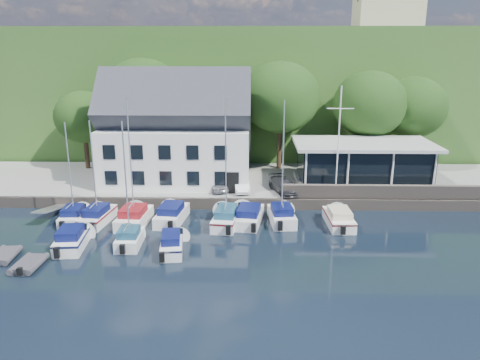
{
  "coord_description": "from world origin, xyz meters",
  "views": [
    {
      "loc": [
        0.23,
        -28.13,
        13.97
      ],
      "look_at": [
        -0.67,
        9.0,
        3.28
      ],
      "focal_mm": 35.0,
      "sensor_mm": 36.0,
      "label": 1
    }
  ],
  "objects_px": {
    "car_white": "(241,184)",
    "boat_r1_5": "(249,214)",
    "boat_r1_0": "(70,173)",
    "club_pavilion": "(362,163)",
    "boat_r1_3": "(172,212)",
    "car_silver": "(217,183)",
    "boat_r1_6": "(283,167)",
    "boat_r1_2": "(131,168)",
    "car_blue": "(316,183)",
    "boat_r2_1": "(126,190)",
    "boat_r2_2": "(172,241)",
    "boat_r1_7": "(339,217)",
    "dinghy_1": "(29,263)",
    "boat_r1_1": "(93,169)",
    "boat_r2_0": "(72,237)",
    "dinghy_0": "(4,255)",
    "harbor_building": "(177,138)",
    "car_dgrey": "(284,185)",
    "flagpole": "(338,142)",
    "boat_r1_4": "(226,169)"
  },
  "relations": [
    {
      "from": "boat_r1_1",
      "to": "car_blue",
      "type": "bearing_deg",
      "value": 25.77
    },
    {
      "from": "car_blue",
      "to": "boat_r1_7",
      "type": "bearing_deg",
      "value": -97.73
    },
    {
      "from": "boat_r2_1",
      "to": "boat_r1_0",
      "type": "bearing_deg",
      "value": 139.6
    },
    {
      "from": "boat_r1_1",
      "to": "boat_r2_2",
      "type": "distance_m",
      "value": 9.49
    },
    {
      "from": "club_pavilion",
      "to": "car_blue",
      "type": "relative_size",
      "value": 3.55
    },
    {
      "from": "boat_r1_3",
      "to": "car_silver",
      "type": "bearing_deg",
      "value": 66.59
    },
    {
      "from": "car_silver",
      "to": "car_blue",
      "type": "height_order",
      "value": "car_blue"
    },
    {
      "from": "club_pavilion",
      "to": "boat_r2_1",
      "type": "distance_m",
      "value": 23.48
    },
    {
      "from": "boat_r2_1",
      "to": "car_dgrey",
      "type": "bearing_deg",
      "value": 38.5
    },
    {
      "from": "flagpole",
      "to": "car_silver",
      "type": "bearing_deg",
      "value": 173.11
    },
    {
      "from": "car_silver",
      "to": "boat_r1_6",
      "type": "xyz_separation_m",
      "value": [
        5.71,
        -5.73,
        3.1
      ]
    },
    {
      "from": "car_blue",
      "to": "boat_r1_4",
      "type": "xyz_separation_m",
      "value": [
        -8.11,
        -6.62,
        3.04
      ]
    },
    {
      "from": "boat_r1_6",
      "to": "boat_r1_4",
      "type": "bearing_deg",
      "value": 179.97
    },
    {
      "from": "dinghy_1",
      "to": "boat_r1_3",
      "type": "bearing_deg",
      "value": 49.37
    },
    {
      "from": "boat_r2_1",
      "to": "harbor_building",
      "type": "bearing_deg",
      "value": 81.86
    },
    {
      "from": "boat_r1_5",
      "to": "boat_r2_2",
      "type": "relative_size",
      "value": 1.15
    },
    {
      "from": "boat_r2_2",
      "to": "harbor_building",
      "type": "bearing_deg",
      "value": 89.34
    },
    {
      "from": "dinghy_1",
      "to": "club_pavilion",
      "type": "bearing_deg",
      "value": 35.78
    },
    {
      "from": "club_pavilion",
      "to": "boat_r1_5",
      "type": "relative_size",
      "value": 1.98
    },
    {
      "from": "boat_r1_1",
      "to": "boat_r1_7",
      "type": "distance_m",
      "value": 19.98
    },
    {
      "from": "boat_r1_5",
      "to": "boat_r1_4",
      "type": "bearing_deg",
      "value": -157.8
    },
    {
      "from": "car_white",
      "to": "boat_r2_1",
      "type": "relative_size",
      "value": 0.44
    },
    {
      "from": "car_silver",
      "to": "boat_r2_1",
      "type": "relative_size",
      "value": 0.44
    },
    {
      "from": "car_blue",
      "to": "boat_r2_1",
      "type": "height_order",
      "value": "boat_r2_1"
    },
    {
      "from": "car_white",
      "to": "boat_r2_2",
      "type": "height_order",
      "value": "car_white"
    },
    {
      "from": "boat_r1_1",
      "to": "boat_r1_7",
      "type": "bearing_deg",
      "value": 6.42
    },
    {
      "from": "boat_r1_6",
      "to": "boat_r1_7",
      "type": "bearing_deg",
      "value": -11.41
    },
    {
      "from": "boat_r1_5",
      "to": "dinghy_1",
      "type": "bearing_deg",
      "value": -140.48
    },
    {
      "from": "car_dgrey",
      "to": "boat_r2_1",
      "type": "relative_size",
      "value": 0.52
    },
    {
      "from": "car_dgrey",
      "to": "boat_r2_1",
      "type": "height_order",
      "value": "boat_r2_1"
    },
    {
      "from": "car_white",
      "to": "boat_r2_0",
      "type": "relative_size",
      "value": 0.64
    },
    {
      "from": "club_pavilion",
      "to": "boat_r1_3",
      "type": "xyz_separation_m",
      "value": [
        -17.26,
        -8.13,
        -2.27
      ]
    },
    {
      "from": "car_blue",
      "to": "boat_r1_0",
      "type": "xyz_separation_m",
      "value": [
        -20.65,
        -6.36,
        2.51
      ]
    },
    {
      "from": "boat_r1_3",
      "to": "dinghy_0",
      "type": "bearing_deg",
      "value": -137.71
    },
    {
      "from": "boat_r1_5",
      "to": "boat_r2_2",
      "type": "distance_m",
      "value": 7.78
    },
    {
      "from": "boat_r1_2",
      "to": "dinghy_1",
      "type": "distance_m",
      "value": 10.34
    },
    {
      "from": "harbor_building",
      "to": "boat_r1_4",
      "type": "xyz_separation_m",
      "value": [
        5.26,
        -9.15,
        -0.68
      ]
    },
    {
      "from": "boat_r1_1",
      "to": "boat_r1_2",
      "type": "height_order",
      "value": "boat_r1_2"
    },
    {
      "from": "dinghy_1",
      "to": "boat_r2_0",
      "type": "bearing_deg",
      "value": 65.37
    },
    {
      "from": "car_white",
      "to": "boat_r2_2",
      "type": "bearing_deg",
      "value": -118.33
    },
    {
      "from": "car_silver",
      "to": "car_white",
      "type": "xyz_separation_m",
      "value": [
        2.31,
        -0.24,
        -0.02
      ]
    },
    {
      "from": "boat_r1_6",
      "to": "boat_r1_7",
      "type": "xyz_separation_m",
      "value": [
        4.58,
        -0.41,
        -4.01
      ]
    },
    {
      "from": "club_pavilion",
      "to": "dinghy_1",
      "type": "xyz_separation_m",
      "value": [
        -25.23,
        -16.71,
        -2.72
      ]
    },
    {
      "from": "dinghy_1",
      "to": "boat_r1_2",
      "type": "bearing_deg",
      "value": 59.84
    },
    {
      "from": "car_white",
      "to": "boat_r2_0",
      "type": "xyz_separation_m",
      "value": [
        -11.93,
        -10.75,
        -0.84
      ]
    },
    {
      "from": "car_silver",
      "to": "boat_r1_2",
      "type": "bearing_deg",
      "value": -153.09
    },
    {
      "from": "boat_r1_0",
      "to": "dinghy_1",
      "type": "height_order",
      "value": "boat_r1_0"
    },
    {
      "from": "boat_r1_7",
      "to": "car_white",
      "type": "bearing_deg",
      "value": 141.24
    },
    {
      "from": "car_white",
      "to": "boat_r1_5",
      "type": "height_order",
      "value": "car_white"
    },
    {
      "from": "car_white",
      "to": "boat_r1_0",
      "type": "bearing_deg",
      "value": -162.74
    }
  ]
}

